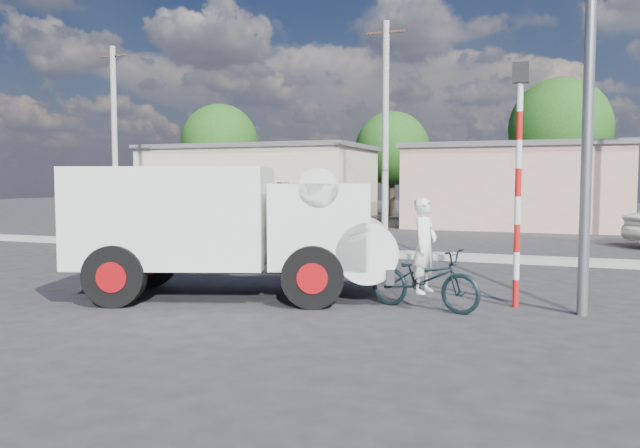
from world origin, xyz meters
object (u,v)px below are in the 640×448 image
(cyclist, at_px, (424,262))
(traffic_pole, at_px, (519,163))
(truck, at_px, (234,225))
(streetlight, at_px, (580,18))
(bicycle, at_px, (424,279))

(cyclist, bearing_deg, traffic_pole, -48.12)
(truck, bearing_deg, cyclist, -17.35)
(cyclist, height_order, streetlight, streetlight)
(traffic_pole, height_order, streetlight, streetlight)
(cyclist, height_order, traffic_pole, traffic_pole)
(cyclist, bearing_deg, truck, 105.95)
(truck, height_order, bicycle, truck)
(bicycle, bearing_deg, truck, 105.95)
(streetlight, bearing_deg, bicycle, -168.92)
(truck, relative_size, streetlight, 0.72)
(traffic_pole, relative_size, streetlight, 0.48)
(bicycle, distance_m, cyclist, 0.29)
(truck, distance_m, bicycle, 3.83)
(truck, distance_m, streetlight, 7.15)
(bicycle, distance_m, traffic_pole, 2.66)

